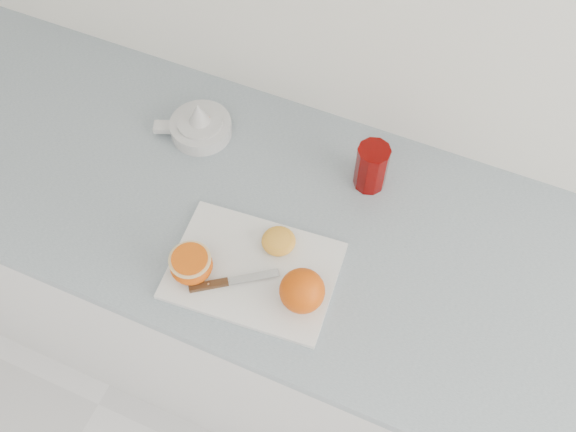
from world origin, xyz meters
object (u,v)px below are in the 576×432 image
(counter, at_px, (266,296))
(cutting_board, at_px, (253,271))
(red_tumbler, at_px, (371,168))
(half_orange, at_px, (191,265))
(citrus_juicer, at_px, (200,125))

(counter, xyz_separation_m, cutting_board, (0.05, -0.14, 0.45))
(red_tumbler, bearing_deg, counter, -141.43)
(half_orange, height_order, citrus_juicer, citrus_juicer)
(half_orange, xyz_separation_m, citrus_juicer, (-0.15, 0.32, -0.01))
(cutting_board, xyz_separation_m, citrus_juicer, (-0.26, 0.27, 0.02))
(half_orange, bearing_deg, counter, 73.88)
(counter, relative_size, red_tumbler, 20.29)
(cutting_board, relative_size, citrus_juicer, 1.86)
(counter, height_order, half_orange, half_orange)
(citrus_juicer, distance_m, red_tumbler, 0.40)
(red_tumbler, bearing_deg, cutting_board, -115.00)
(citrus_juicer, xyz_separation_m, red_tumbler, (0.40, 0.02, 0.03))
(counter, bearing_deg, red_tumbler, 38.57)
(cutting_board, height_order, half_orange, half_orange)
(cutting_board, distance_m, citrus_juicer, 0.38)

